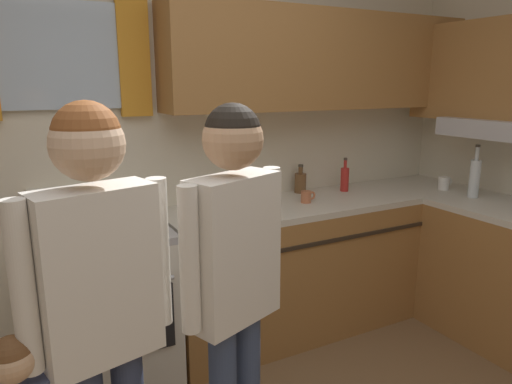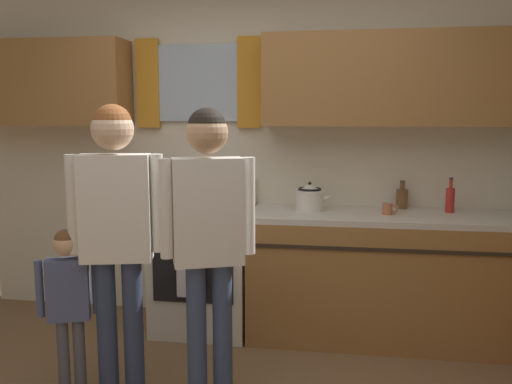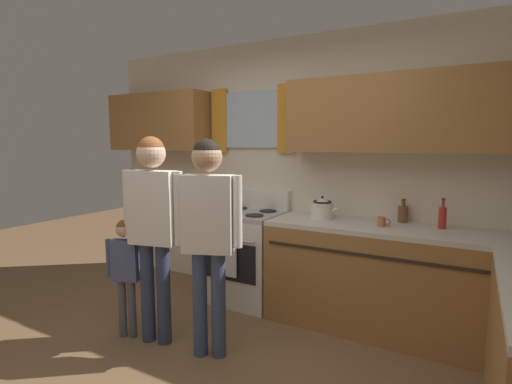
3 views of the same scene
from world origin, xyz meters
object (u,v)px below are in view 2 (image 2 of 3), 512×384
stove_oven (204,266)px  bottle_squat_brown (402,198)px  cup_terracotta (388,209)px  stovetop_kettle (310,197)px  adult_in_plaid (208,223)px  bottle_sauce_red (450,199)px  small_child (68,296)px  adult_holding_child (116,219)px

stove_oven → bottle_squat_brown: bearing=9.1°
bottle_squat_brown → cup_terracotta: bottle_squat_brown is taller
stovetop_kettle → adult_in_plaid: (-0.47, -1.08, 0.02)m
stove_oven → bottle_squat_brown: 1.54m
bottle_sauce_red → small_child: 2.56m
adult_in_plaid → adult_holding_child: bearing=-175.2°
adult_holding_child → bottle_sauce_red: bearing=31.8°
stove_oven → adult_in_plaid: size_ratio=0.68×
cup_terracotta → stovetop_kettle: stovetop_kettle is taller
cup_terracotta → small_child: bearing=-147.9°
bottle_squat_brown → bottle_sauce_red: bottle_sauce_red is taller
bottle_squat_brown → adult_in_plaid: size_ratio=0.13×
stove_oven → stovetop_kettle: (0.77, 0.04, 0.53)m
bottle_sauce_red → stovetop_kettle: size_ratio=0.90×
cup_terracotta → adult_holding_child: adult_holding_child is taller
adult_holding_child → small_child: (-0.26, -0.06, -0.42)m
cup_terracotta → stove_oven: bearing=178.6°
bottle_sauce_red → stove_oven: bearing=-176.1°
adult_holding_child → adult_in_plaid: size_ratio=1.01×
bottle_squat_brown → cup_terracotta: bearing=-114.8°
stove_oven → small_child: bearing=-111.9°
adult_holding_child → small_child: 0.49m
adult_in_plaid → small_child: (-0.75, -0.10, -0.40)m
stove_oven → bottle_sauce_red: bottle_sauce_red is taller
cup_terracotta → adult_holding_child: bearing=-145.0°
stovetop_kettle → stove_oven: bearing=-176.8°
bottle_squat_brown → stovetop_kettle: stovetop_kettle is taller
cup_terracotta → stovetop_kettle: 0.55m
adult_holding_child → small_child: bearing=-168.1°
cup_terracotta → stovetop_kettle: size_ratio=0.40×
cup_terracotta → adult_holding_child: size_ratio=0.07×
bottle_squat_brown → stove_oven: bearing=-170.9°
cup_terracotta → stovetop_kettle: bearing=172.2°
stovetop_kettle → adult_holding_child: bearing=-130.6°
bottle_sauce_red → small_child: size_ratio=0.25×
stovetop_kettle → adult_in_plaid: 1.18m
bottle_sauce_red → adult_holding_child: adult_holding_child is taller
adult_holding_child → adult_in_plaid: 0.49m
adult_holding_child → adult_in_plaid: (0.49, 0.04, -0.01)m
stove_oven → adult_holding_child: size_ratio=0.67×
adult_in_plaid → small_child: adult_in_plaid is taller
adult_holding_child → small_child: adult_holding_child is taller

